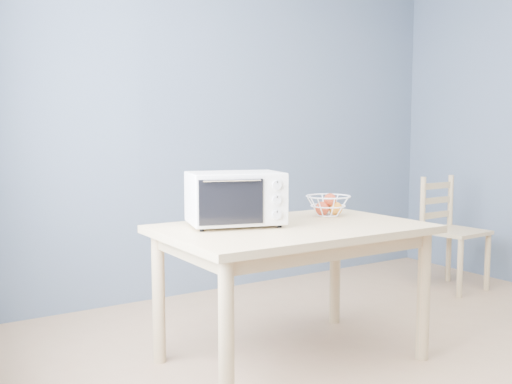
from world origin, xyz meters
TOP-DOWN VIEW (x-y plane):
  - room at (0.00, 0.00)m, footprint 4.01×4.51m
  - dining_table at (-0.56, 0.73)m, footprint 1.40×0.90m
  - toaster_oven at (-0.84, 0.89)m, footprint 0.56×0.45m
  - fruit_basket at (-0.17, 0.90)m, footprint 0.35×0.35m
  - dining_chair at (1.41, 1.27)m, footprint 0.44×0.44m

SIDE VIEW (x-z plane):
  - dining_chair at x=1.41m, z-range -0.01..0.90m
  - dining_table at x=-0.56m, z-range 0.27..1.02m
  - fruit_basket at x=-0.17m, z-range 0.75..0.89m
  - toaster_oven at x=-0.84m, z-range 0.76..1.04m
  - room at x=0.00m, z-range -0.01..2.61m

